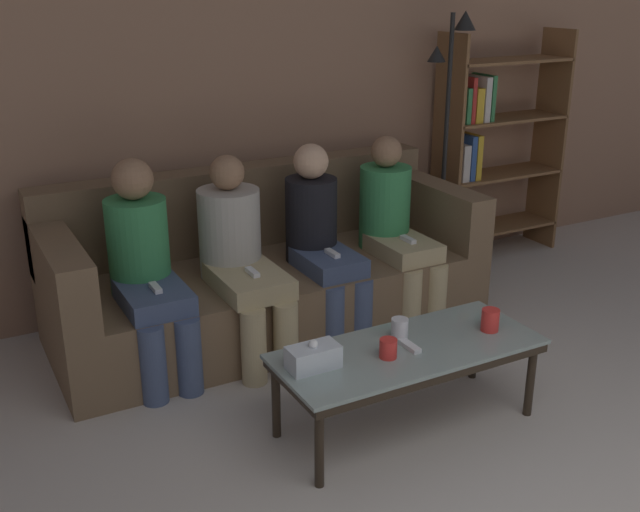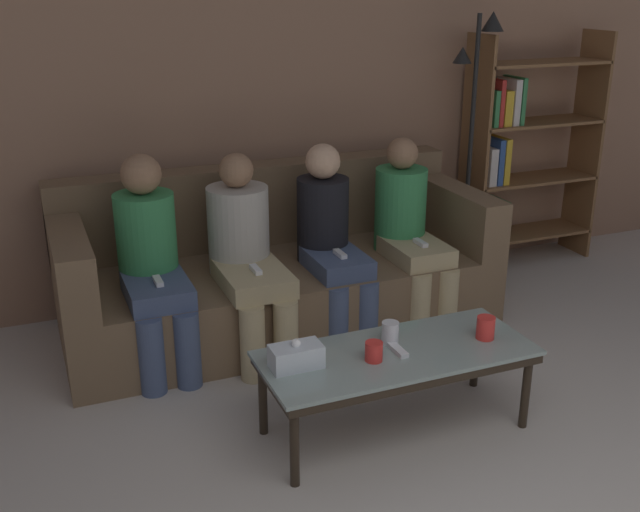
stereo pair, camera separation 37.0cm
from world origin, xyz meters
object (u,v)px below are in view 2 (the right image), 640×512
(cup_near_left, at_px, (390,333))
(seated_person_left_end, at_px, (151,258))
(seated_person_mid_right, at_px, (330,238))
(seated_person_right_end, at_px, (408,228))
(couch, at_px, (276,272))
(seated_person_mid_left, at_px, (245,250))
(cup_near_right, at_px, (374,351))
(standing_lamp, at_px, (474,122))
(cup_far_center, at_px, (486,328))
(tissue_box, at_px, (296,356))
(bookshelf, at_px, (516,154))
(coffee_table, at_px, (397,359))
(game_remote, at_px, (397,349))

(cup_near_left, distance_m, seated_person_left_end, 1.33)
(seated_person_mid_right, distance_m, seated_person_right_end, 0.50)
(couch, xyz_separation_m, seated_person_mid_right, (0.25, -0.23, 0.25))
(seated_person_mid_left, bearing_deg, cup_near_right, -78.20)
(seated_person_mid_left, bearing_deg, standing_lamp, 14.05)
(cup_far_center, bearing_deg, tissue_box, 175.22)
(seated_person_left_end, xyz_separation_m, seated_person_mid_left, (0.50, -0.01, -0.02))
(cup_near_right, bearing_deg, tissue_box, 167.63)
(seated_person_right_end, bearing_deg, couch, 163.05)
(cup_far_center, relative_size, tissue_box, 0.48)
(cup_far_center, bearing_deg, cup_near_right, 179.74)
(cup_near_right, height_order, seated_person_mid_left, seated_person_mid_left)
(couch, height_order, standing_lamp, standing_lamp)
(couch, xyz_separation_m, cup_far_center, (0.54, -1.35, 0.14))
(cup_near_left, relative_size, cup_far_center, 0.95)
(bookshelf, bearing_deg, coffee_table, -137.55)
(cup_far_center, distance_m, seated_person_mid_left, 1.37)
(coffee_table, bearing_deg, couch, 94.92)
(cup_near_left, xyz_separation_m, game_remote, (-0.01, -0.09, -0.04))
(game_remote, height_order, standing_lamp, standing_lamp)
(game_remote, bearing_deg, standing_lamp, 48.50)
(seated_person_mid_left, xyz_separation_m, seated_person_right_end, (1.00, 0.01, -0.00))
(seated_person_mid_left, height_order, seated_person_mid_right, seated_person_mid_right)
(seated_person_mid_left, xyz_separation_m, seated_person_mid_right, (0.50, 0.01, 0.00))
(couch, height_order, coffee_table, couch)
(tissue_box, xyz_separation_m, seated_person_right_end, (1.10, 1.04, 0.11))
(seated_person_mid_left, relative_size, seated_person_mid_right, 0.99)
(tissue_box, bearing_deg, cup_far_center, -4.78)
(couch, distance_m, seated_person_mid_left, 0.43)
(couch, bearing_deg, seated_person_mid_left, -136.26)
(game_remote, relative_size, seated_person_mid_right, 0.14)
(tissue_box, distance_m, standing_lamp, 2.38)
(game_remote, relative_size, bookshelf, 0.09)
(cup_near_left, bearing_deg, bookshelf, 41.05)
(seated_person_right_end, bearing_deg, seated_person_mid_left, -179.39)
(seated_person_right_end, bearing_deg, game_remote, -120.66)
(bookshelf, bearing_deg, standing_lamp, -163.07)
(game_remote, bearing_deg, cup_near_right, -164.64)
(standing_lamp, distance_m, seated_person_mid_right, 1.35)
(cup_near_left, xyz_separation_m, cup_far_center, (0.42, -0.13, 0.00))
(cup_near_left, xyz_separation_m, seated_person_mid_left, (-0.37, 0.98, 0.12))
(coffee_table, xyz_separation_m, cup_near_left, (0.01, 0.09, 0.09))
(seated_person_left_end, relative_size, seated_person_mid_left, 1.04)
(couch, xyz_separation_m, seated_person_right_end, (0.75, -0.23, 0.25))
(coffee_table, relative_size, cup_near_left, 12.18)
(seated_person_left_end, bearing_deg, standing_lamp, 10.55)
(cup_far_center, relative_size, standing_lamp, 0.06)
(cup_near_right, xyz_separation_m, seated_person_left_end, (-0.73, 1.12, 0.14))
(standing_lamp, bearing_deg, cup_near_right, -133.55)
(seated_person_mid_left, bearing_deg, seated_person_left_end, 178.42)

